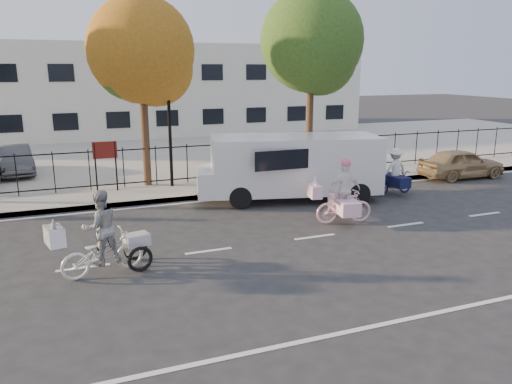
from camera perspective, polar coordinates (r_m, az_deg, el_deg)
name	(u,v)px	position (r m, az deg, el deg)	size (l,w,h in m)	color
ground	(209,251)	(12.69, -5.43, -6.75)	(120.00, 120.00, 0.00)	#333334
road_markings	(209,251)	(12.69, -5.43, -6.72)	(60.00, 9.52, 0.01)	silver
curb	(168,200)	(17.36, -9.98, -0.91)	(60.00, 0.10, 0.15)	#A8A399
sidewalk	(163,193)	(18.36, -10.63, -0.12)	(60.00, 2.20, 0.15)	#A8A399
parking_lot	(130,154)	(27.00, -14.17, 4.20)	(60.00, 15.60, 0.15)	#A8A399
iron_fence	(156,165)	(19.25, -11.35, 3.01)	(58.00, 0.06, 1.50)	black
building	(109,90)	(36.61, -16.47, 11.14)	(34.00, 10.00, 6.00)	silver
lamppost	(169,107)	(18.66, -9.93, 9.60)	(0.36, 0.36, 4.33)	black
street_sign	(105,157)	(18.55, -16.85, 3.90)	(0.85, 0.06, 1.80)	black
zebra_trike	(102,242)	(11.58, -17.18, -5.49)	(2.25, 1.22, 1.93)	white
unicorn_bike	(343,200)	(14.86, 9.94, -0.86)	(1.98, 1.40, 1.95)	#F7BCC8
bull_bike	(394,176)	(18.70, 15.46, 1.77)	(1.85, 1.28, 1.70)	black
white_van	(292,165)	(17.24, 4.14, 3.09)	(6.63, 3.39, 2.22)	white
gold_sedan	(461,163)	(22.44, 22.42, 3.04)	(1.46, 3.63, 1.24)	tan
lot_car_c	(15,160)	(23.16, -25.85, 3.31)	(1.25, 3.57, 1.18)	#46474D
lot_car_d	(285,148)	(23.92, 3.34, 5.07)	(1.47, 3.65, 1.24)	#B1B4B9
tree_mid	(145,55)	(19.04, -12.58, 14.99)	(3.83, 3.83, 7.02)	#442D1D
tree_east	(314,46)	(21.21, 6.65, 16.26)	(4.17, 4.17, 7.64)	#442D1D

